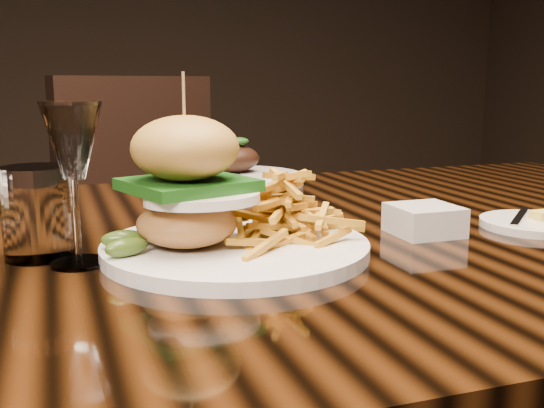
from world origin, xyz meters
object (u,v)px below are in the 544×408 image
object	(u,v)px
far_dish	(232,175)
chair_far	(162,235)
wine_glass	(73,147)
dining_table	(267,287)
burger_plate	(232,208)

from	to	relation	value
far_dish	chair_far	size ratio (longest dim) A/B	0.28
wine_glass	chair_far	size ratio (longest dim) A/B	0.17
dining_table	chair_far	distance (m)	0.89
dining_table	far_dish	distance (m)	0.38
burger_plate	far_dish	bearing A→B (deg)	67.74
burger_plate	chair_far	distance (m)	1.03
wine_glass	far_dish	xyz separation A→B (m)	(0.29, 0.45, -0.10)
burger_plate	chair_far	bearing A→B (deg)	78.55
wine_glass	chair_far	world-z (taller)	chair_far
burger_plate	wine_glass	size ratio (longest dim) A/B	1.74
dining_table	wine_glass	world-z (taller)	wine_glass
far_dish	chair_far	xyz separation A→B (m)	(-0.05, 0.52, -0.23)
burger_plate	far_dish	world-z (taller)	burger_plate
dining_table	wine_glass	bearing A→B (deg)	-159.29
wine_glass	far_dish	distance (m)	0.55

